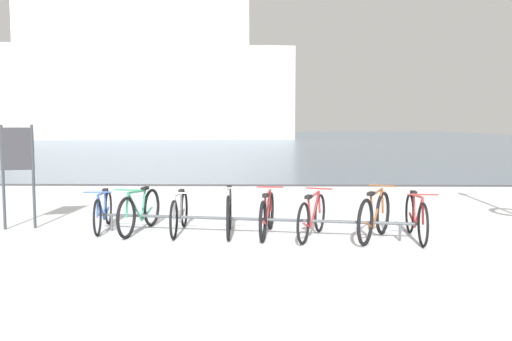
{
  "coord_description": "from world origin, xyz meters",
  "views": [
    {
      "loc": [
        0.13,
        -6.08,
        1.87
      ],
      "look_at": [
        -0.1,
        6.23,
        0.78
      ],
      "focal_mm": 37.69,
      "sensor_mm": 36.0,
      "label": 1
    }
  ],
  "objects_px": {
    "bicycle_5": "(312,217)",
    "ferry_ship": "(142,70)",
    "bicycle_4": "(267,215)",
    "bicycle_0": "(103,211)",
    "info_sign": "(18,159)",
    "bicycle_6": "(375,216)",
    "bicycle_2": "(179,213)",
    "bicycle_3": "(229,212)",
    "bicycle_1": "(140,211)",
    "bicycle_7": "(416,217)"
  },
  "relations": [
    {
      "from": "bicycle_1",
      "to": "bicycle_2",
      "type": "xyz_separation_m",
      "value": [
        0.69,
        -0.06,
        -0.01
      ]
    },
    {
      "from": "bicycle_5",
      "to": "bicycle_6",
      "type": "height_order",
      "value": "bicycle_6"
    },
    {
      "from": "bicycle_5",
      "to": "bicycle_1",
      "type": "bearing_deg",
      "value": 172.12
    },
    {
      "from": "bicycle_2",
      "to": "ferry_ship",
      "type": "relative_size",
      "value": 0.05
    },
    {
      "from": "bicycle_2",
      "to": "bicycle_4",
      "type": "distance_m",
      "value": 1.5
    },
    {
      "from": "bicycle_3",
      "to": "bicycle_5",
      "type": "height_order",
      "value": "bicycle_3"
    },
    {
      "from": "info_sign",
      "to": "bicycle_0",
      "type": "bearing_deg",
      "value": -2.65
    },
    {
      "from": "bicycle_1",
      "to": "bicycle_3",
      "type": "relative_size",
      "value": 1.03
    },
    {
      "from": "bicycle_5",
      "to": "ferry_ship",
      "type": "relative_size",
      "value": 0.04
    },
    {
      "from": "bicycle_6",
      "to": "ferry_ship",
      "type": "height_order",
      "value": "ferry_ship"
    },
    {
      "from": "ferry_ship",
      "to": "bicycle_3",
      "type": "bearing_deg",
      "value": -75.74
    },
    {
      "from": "bicycle_2",
      "to": "info_sign",
      "type": "bearing_deg",
      "value": 173.76
    },
    {
      "from": "bicycle_3",
      "to": "ferry_ship",
      "type": "xyz_separation_m",
      "value": [
        -14.72,
        57.91,
        8.01
      ]
    },
    {
      "from": "bicycle_6",
      "to": "ferry_ship",
      "type": "relative_size",
      "value": 0.04
    },
    {
      "from": "bicycle_1",
      "to": "ferry_ship",
      "type": "relative_size",
      "value": 0.05
    },
    {
      "from": "bicycle_3",
      "to": "ferry_ship",
      "type": "distance_m",
      "value": 60.29
    },
    {
      "from": "bicycle_2",
      "to": "bicycle_3",
      "type": "distance_m",
      "value": 0.86
    },
    {
      "from": "bicycle_1",
      "to": "info_sign",
      "type": "relative_size",
      "value": 0.94
    },
    {
      "from": "bicycle_6",
      "to": "bicycle_4",
      "type": "bearing_deg",
      "value": 169.78
    },
    {
      "from": "bicycle_1",
      "to": "bicycle_6",
      "type": "height_order",
      "value": "bicycle_6"
    },
    {
      "from": "bicycle_5",
      "to": "info_sign",
      "type": "distance_m",
      "value": 5.24
    },
    {
      "from": "bicycle_2",
      "to": "bicycle_3",
      "type": "height_order",
      "value": "bicycle_3"
    },
    {
      "from": "bicycle_2",
      "to": "bicycle_5",
      "type": "relative_size",
      "value": 1.07
    },
    {
      "from": "bicycle_5",
      "to": "ferry_ship",
      "type": "bearing_deg",
      "value": 105.46
    },
    {
      "from": "bicycle_0",
      "to": "ferry_ship",
      "type": "bearing_deg",
      "value": 102.23
    },
    {
      "from": "bicycle_4",
      "to": "bicycle_2",
      "type": "bearing_deg",
      "value": 174.0
    },
    {
      "from": "bicycle_1",
      "to": "bicycle_2",
      "type": "height_order",
      "value": "bicycle_1"
    },
    {
      "from": "bicycle_5",
      "to": "bicycle_6",
      "type": "distance_m",
      "value": 1.0
    },
    {
      "from": "bicycle_5",
      "to": "bicycle_6",
      "type": "relative_size",
      "value": 1.05
    },
    {
      "from": "bicycle_2",
      "to": "bicycle_6",
      "type": "height_order",
      "value": "bicycle_6"
    },
    {
      "from": "bicycle_7",
      "to": "bicycle_1",
      "type": "bearing_deg",
      "value": 173.59
    },
    {
      "from": "bicycle_2",
      "to": "bicycle_4",
      "type": "height_order",
      "value": "bicycle_4"
    },
    {
      "from": "ferry_ship",
      "to": "bicycle_4",
      "type": "bearing_deg",
      "value": -75.17
    },
    {
      "from": "bicycle_6",
      "to": "bicycle_7",
      "type": "distance_m",
      "value": 0.67
    },
    {
      "from": "bicycle_1",
      "to": "bicycle_3",
      "type": "bearing_deg",
      "value": -5.71
    },
    {
      "from": "bicycle_3",
      "to": "bicycle_4",
      "type": "relative_size",
      "value": 0.99
    },
    {
      "from": "bicycle_7",
      "to": "ferry_ship",
      "type": "bearing_deg",
      "value": 106.94
    },
    {
      "from": "info_sign",
      "to": "bicycle_4",
      "type": "bearing_deg",
      "value": -6.16
    },
    {
      "from": "bicycle_3",
      "to": "bicycle_7",
      "type": "relative_size",
      "value": 0.97
    },
    {
      "from": "bicycle_7",
      "to": "ferry_ship",
      "type": "xyz_separation_m",
      "value": [
        -17.75,
        58.27,
        8.03
      ]
    },
    {
      "from": "bicycle_3",
      "to": "bicycle_7",
      "type": "xyz_separation_m",
      "value": [
        3.04,
        -0.36,
        -0.02
      ]
    },
    {
      "from": "bicycle_1",
      "to": "bicycle_4",
      "type": "bearing_deg",
      "value": -5.71
    },
    {
      "from": "bicycle_2",
      "to": "info_sign",
      "type": "height_order",
      "value": "info_sign"
    },
    {
      "from": "bicycle_1",
      "to": "info_sign",
      "type": "xyz_separation_m",
      "value": [
        -2.2,
        0.25,
        0.88
      ]
    },
    {
      "from": "bicycle_3",
      "to": "info_sign",
      "type": "distance_m",
      "value": 3.87
    },
    {
      "from": "bicycle_4",
      "to": "bicycle_6",
      "type": "xyz_separation_m",
      "value": [
        1.73,
        -0.31,
        0.03
      ]
    },
    {
      "from": "bicycle_0",
      "to": "info_sign",
      "type": "relative_size",
      "value": 0.91
    },
    {
      "from": "bicycle_3",
      "to": "bicycle_6",
      "type": "relative_size",
      "value": 1.1
    },
    {
      "from": "bicycle_1",
      "to": "bicycle_6",
      "type": "bearing_deg",
      "value": -7.71
    },
    {
      "from": "bicycle_4",
      "to": "ferry_ship",
      "type": "distance_m",
      "value": 60.51
    }
  ]
}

